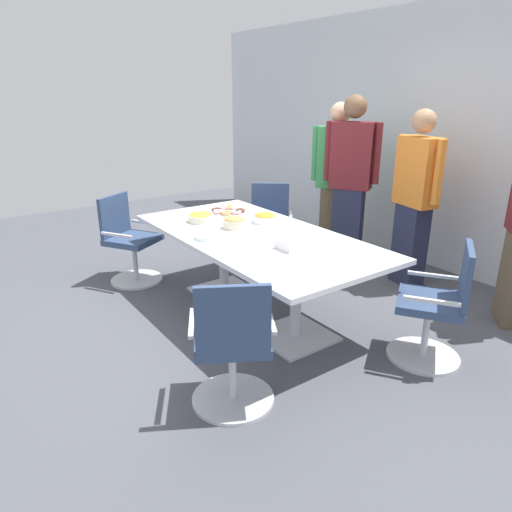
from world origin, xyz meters
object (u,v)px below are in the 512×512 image
at_px(person_standing_1, 350,180).
at_px(snack_bowl_cookies, 234,222).
at_px(office_chair_2, 232,350).
at_px(conference_table, 256,248).
at_px(person_standing_2, 415,197).
at_px(plate_stack, 206,237).
at_px(snack_bowl_chips_yellow, 201,217).
at_px(office_chair_1, 129,244).
at_px(person_standing_0, 337,180).
at_px(donut_platter, 228,211).
at_px(office_chair_0, 269,229).
at_px(snack_bowl_chips_orange, 265,218).
at_px(office_chair_3, 437,310).
at_px(napkin_pile, 292,243).

xyz_separation_m(person_standing_1, snack_bowl_cookies, (0.15, -1.62, -0.19)).
bearing_deg(office_chair_2, conference_table, 78.14).
height_order(office_chair_2, person_standing_2, person_standing_2).
xyz_separation_m(snack_bowl_cookies, plate_stack, (0.13, -0.37, -0.04)).
height_order(office_chair_2, snack_bowl_chips_yellow, office_chair_2).
height_order(office_chair_1, office_chair_2, same).
distance_m(person_standing_0, person_standing_1, 0.26).
xyz_separation_m(person_standing_0, snack_bowl_cookies, (0.39, -1.66, -0.14)).
relative_size(person_standing_1, donut_platter, 5.49).
relative_size(office_chair_0, snack_bowl_chips_yellow, 3.78).
height_order(person_standing_2, donut_platter, person_standing_2).
xyz_separation_m(office_chair_1, snack_bowl_cookies, (1.13, 0.58, 0.40)).
distance_m(person_standing_0, plate_stack, 2.10).
relative_size(office_chair_1, person_standing_1, 0.48).
bearing_deg(conference_table, person_standing_2, 78.32).
height_order(person_standing_1, plate_stack, person_standing_1).
height_order(office_chair_2, person_standing_1, person_standing_1).
xyz_separation_m(person_standing_1, plate_stack, (0.28, -1.99, -0.23)).
height_order(office_chair_1, snack_bowl_cookies, office_chair_1).
bearing_deg(person_standing_0, snack_bowl_chips_orange, 74.65).
bearing_deg(office_chair_2, person_standing_1, 59.71).
bearing_deg(office_chair_3, snack_bowl_cookies, 78.23).
xyz_separation_m(snack_bowl_chips_yellow, plate_stack, (0.49, -0.23, -0.03)).
xyz_separation_m(person_standing_1, person_standing_2, (0.76, 0.12, -0.07)).
bearing_deg(conference_table, snack_bowl_chips_orange, 132.06).
distance_m(office_chair_0, donut_platter, 0.81).
xyz_separation_m(person_standing_0, person_standing_1, (0.25, -0.04, 0.05)).
xyz_separation_m(office_chair_2, person_standing_0, (-1.66, 2.50, 0.54)).
height_order(person_standing_2, snack_bowl_chips_yellow, person_standing_2).
relative_size(office_chair_2, office_chair_3, 1.00).
relative_size(office_chair_2, napkin_pile, 4.70).
bearing_deg(snack_bowl_cookies, person_standing_0, 103.36).
relative_size(office_chair_0, person_standing_0, 0.51).
height_order(snack_bowl_chips_orange, plate_stack, snack_bowl_chips_orange).
distance_m(office_chair_0, office_chair_1, 1.58).
bearing_deg(office_chair_0, person_standing_0, -165.10).
bearing_deg(person_standing_2, conference_table, 90.78).
xyz_separation_m(person_standing_0, plate_stack, (0.53, -2.03, -0.18)).
relative_size(person_standing_2, snack_bowl_cookies, 8.41).
bearing_deg(office_chair_1, napkin_pile, 77.03).
distance_m(person_standing_0, person_standing_2, 1.02).
relative_size(person_standing_2, donut_platter, 5.14).
bearing_deg(snack_bowl_chips_orange, plate_stack, -80.21).
bearing_deg(person_standing_1, office_chair_2, 90.37).
xyz_separation_m(conference_table, plate_stack, (-0.14, -0.42, 0.14)).
bearing_deg(plate_stack, snack_bowl_chips_yellow, 155.35).
bearing_deg(conference_table, person_standing_1, 104.74).
distance_m(office_chair_2, donut_platter, 2.10).
height_order(person_standing_1, napkin_pile, person_standing_1).
height_order(office_chair_0, office_chair_1, same).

